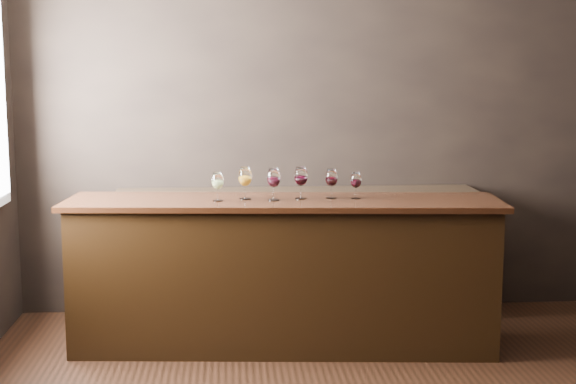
{
  "coord_description": "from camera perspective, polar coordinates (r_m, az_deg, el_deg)",
  "views": [
    {
      "loc": [
        -0.88,
        -3.93,
        1.85
      ],
      "look_at": [
        -0.49,
        1.33,
        1.07
      ],
      "focal_mm": 50.0,
      "sensor_mm": 36.0,
      "label": 1
    }
  ],
  "objects": [
    {
      "name": "glass_red_a",
      "position": [
        5.29,
        -1.02,
        0.97
      ],
      "size": [
        0.09,
        0.09,
        0.22
      ],
      "color": "white",
      "rests_on": "bar_top"
    },
    {
      "name": "glass_white",
      "position": [
        5.28,
        -5.03,
        0.75
      ],
      "size": [
        0.08,
        0.08,
        0.19
      ],
      "color": "white",
      "rests_on": "bar_top"
    },
    {
      "name": "glass_red_d",
      "position": [
        5.39,
        4.85,
        0.81
      ],
      "size": [
        0.08,
        0.08,
        0.18
      ],
      "color": "white",
      "rests_on": "bar_top"
    },
    {
      "name": "bar_counter",
      "position": [
        5.45,
        -0.35,
        -6.03
      ],
      "size": [
        2.85,
        0.84,
        0.98
      ],
      "primitive_type": "cube",
      "rotation": [
        0.0,
        0.0,
        -0.08
      ],
      "color": "black",
      "rests_on": "ground"
    },
    {
      "name": "bar_top",
      "position": [
        5.34,
        -0.35,
        -0.73
      ],
      "size": [
        2.94,
        0.92,
        0.04
      ],
      "primitive_type": "cube",
      "rotation": [
        0.0,
        0.0,
        -0.08
      ],
      "color": "black",
      "rests_on": "bar_counter"
    },
    {
      "name": "back_bar_shelf",
      "position": [
        6.13,
        0.61,
        -4.39
      ],
      "size": [
        2.72,
        0.4,
        0.98
      ],
      "primitive_type": "cube",
      "color": "black",
      "rests_on": "ground"
    },
    {
      "name": "glass_red_c",
      "position": [
        5.39,
        3.11,
        0.98
      ],
      "size": [
        0.09,
        0.09,
        0.2
      ],
      "color": "white",
      "rests_on": "bar_top"
    },
    {
      "name": "glass_red_b",
      "position": [
        5.35,
        0.93,
        1.06
      ],
      "size": [
        0.09,
        0.09,
        0.22
      ],
      "color": "white",
      "rests_on": "bar_top"
    },
    {
      "name": "glass_amber",
      "position": [
        5.35,
        -3.07,
        1.04
      ],
      "size": [
        0.09,
        0.09,
        0.22
      ],
      "color": "white",
      "rests_on": "bar_top"
    },
    {
      "name": "room_shell",
      "position": [
        4.09,
        4.93,
        7.81
      ],
      "size": [
        5.02,
        4.52,
        2.81
      ],
      "color": "black",
      "rests_on": "ground"
    }
  ]
}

